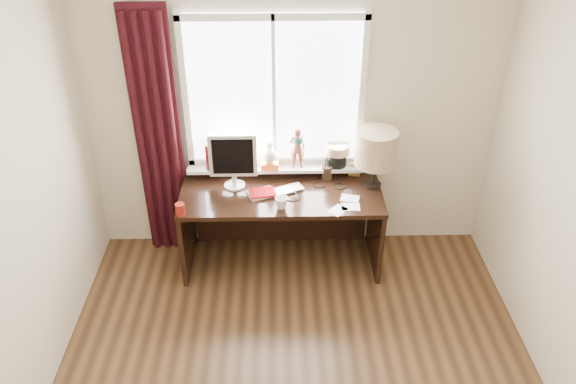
{
  "coord_description": "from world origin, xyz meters",
  "views": [
    {
      "loc": [
        -0.13,
        -2.34,
        3.31
      ],
      "look_at": [
        -0.05,
        1.25,
        1.0
      ],
      "focal_mm": 35.0,
      "sensor_mm": 36.0,
      "label": 1
    }
  ],
  "objects_px": {
    "mug": "(281,203)",
    "table_lamp": "(376,149)",
    "laptop": "(286,190)",
    "desk": "(281,210)",
    "monitor": "(233,158)",
    "red_cup": "(180,209)"
  },
  "relations": [
    {
      "from": "laptop",
      "to": "mug",
      "type": "distance_m",
      "value": 0.26
    },
    {
      "from": "desk",
      "to": "table_lamp",
      "type": "distance_m",
      "value": 0.99
    },
    {
      "from": "red_cup",
      "to": "monitor",
      "type": "relative_size",
      "value": 0.2
    },
    {
      "from": "laptop",
      "to": "monitor",
      "type": "height_order",
      "value": "monitor"
    },
    {
      "from": "laptop",
      "to": "desk",
      "type": "bearing_deg",
      "value": 96.46
    },
    {
      "from": "mug",
      "to": "table_lamp",
      "type": "relative_size",
      "value": 0.2
    },
    {
      "from": "mug",
      "to": "desk",
      "type": "bearing_deg",
      "value": 89.96
    },
    {
      "from": "laptop",
      "to": "mug",
      "type": "height_order",
      "value": "mug"
    },
    {
      "from": "monitor",
      "to": "mug",
      "type": "bearing_deg",
      "value": -40.6
    },
    {
      "from": "laptop",
      "to": "desk",
      "type": "height_order",
      "value": "laptop"
    },
    {
      "from": "table_lamp",
      "to": "desk",
      "type": "bearing_deg",
      "value": 179.39
    },
    {
      "from": "red_cup",
      "to": "table_lamp",
      "type": "distance_m",
      "value": 1.66
    },
    {
      "from": "mug",
      "to": "monitor",
      "type": "distance_m",
      "value": 0.57
    },
    {
      "from": "mug",
      "to": "table_lamp",
      "type": "distance_m",
      "value": 0.9
    },
    {
      "from": "mug",
      "to": "monitor",
      "type": "xyz_separation_m",
      "value": [
        -0.4,
        0.34,
        0.23
      ]
    },
    {
      "from": "mug",
      "to": "red_cup",
      "type": "distance_m",
      "value": 0.8
    },
    {
      "from": "red_cup",
      "to": "mug",
      "type": "bearing_deg",
      "value": 5.14
    },
    {
      "from": "mug",
      "to": "table_lamp",
      "type": "xyz_separation_m",
      "value": [
        0.79,
        0.32,
        0.31
      ]
    },
    {
      "from": "mug",
      "to": "table_lamp",
      "type": "height_order",
      "value": "table_lamp"
    },
    {
      "from": "laptop",
      "to": "table_lamp",
      "type": "bearing_deg",
      "value": -20.21
    },
    {
      "from": "laptop",
      "to": "monitor",
      "type": "relative_size",
      "value": 0.59
    },
    {
      "from": "monitor",
      "to": "table_lamp",
      "type": "height_order",
      "value": "table_lamp"
    }
  ]
}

